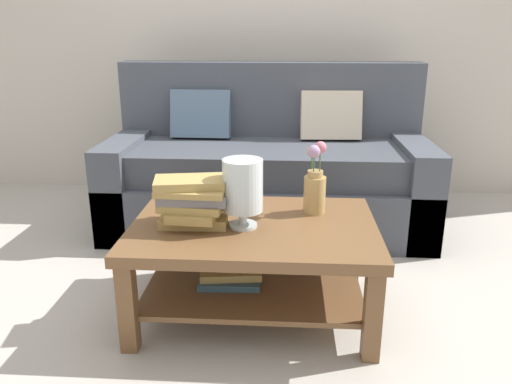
{
  "coord_description": "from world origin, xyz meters",
  "views": [
    {
      "loc": [
        0.15,
        -2.44,
        1.27
      ],
      "look_at": [
        0.01,
        -0.19,
        0.54
      ],
      "focal_mm": 35.45,
      "sensor_mm": 36.0,
      "label": 1
    }
  ],
  "objects_px": {
    "coffee_table": "(253,249)",
    "flower_pitcher": "(315,185)",
    "glass_hurricane_vase": "(243,187)",
    "couch": "(268,171)",
    "book_stack_main": "(193,201)"
  },
  "relations": [
    {
      "from": "coffee_table",
      "to": "glass_hurricane_vase",
      "type": "bearing_deg",
      "value": -133.86
    },
    {
      "from": "couch",
      "to": "glass_hurricane_vase",
      "type": "distance_m",
      "value": 1.23
    },
    {
      "from": "coffee_table",
      "to": "glass_hurricane_vase",
      "type": "xyz_separation_m",
      "value": [
        -0.04,
        -0.04,
        0.31
      ]
    },
    {
      "from": "couch",
      "to": "flower_pitcher",
      "type": "bearing_deg",
      "value": -75.39
    },
    {
      "from": "coffee_table",
      "to": "book_stack_main",
      "type": "height_order",
      "value": "book_stack_main"
    },
    {
      "from": "coffee_table",
      "to": "glass_hurricane_vase",
      "type": "relative_size",
      "value": 3.59
    },
    {
      "from": "couch",
      "to": "flower_pitcher",
      "type": "height_order",
      "value": "couch"
    },
    {
      "from": "coffee_table",
      "to": "book_stack_main",
      "type": "relative_size",
      "value": 3.28
    },
    {
      "from": "couch",
      "to": "book_stack_main",
      "type": "relative_size",
      "value": 6.18
    },
    {
      "from": "book_stack_main",
      "to": "couch",
      "type": "bearing_deg",
      "value": 76.9
    },
    {
      "from": "couch",
      "to": "book_stack_main",
      "type": "xyz_separation_m",
      "value": [
        -0.28,
        -1.2,
        0.19
      ]
    },
    {
      "from": "coffee_table",
      "to": "flower_pitcher",
      "type": "bearing_deg",
      "value": 30.15
    },
    {
      "from": "glass_hurricane_vase",
      "to": "flower_pitcher",
      "type": "height_order",
      "value": "flower_pitcher"
    },
    {
      "from": "coffee_table",
      "to": "flower_pitcher",
      "type": "relative_size",
      "value": 3.18
    },
    {
      "from": "glass_hurricane_vase",
      "to": "flower_pitcher",
      "type": "xyz_separation_m",
      "value": [
        0.32,
        0.2,
        -0.04
      ]
    }
  ]
}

